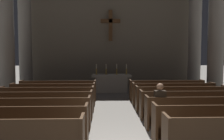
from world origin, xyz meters
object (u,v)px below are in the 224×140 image
at_px(pew_left_row_5, 47,99).
at_px(candlestick_inner_left, 106,71).
at_px(pew_left_row_6, 54,94).
at_px(pew_right_row_2, 223,122).
at_px(altar, 111,83).
at_px(pew_right_row_5, 181,98).
at_px(pew_right_row_3, 205,112).
at_px(pew_left_row_3, 29,113).
at_px(column_left_fourth, 25,39).
at_px(pew_left_row_4, 40,105).
at_px(column_right_fourth, 195,39).
at_px(candlestick_outer_left, 96,71).
at_px(lone_worshipper, 159,105).
at_px(column_right_third, 216,36).
at_px(pew_right_row_4, 191,104).
at_px(pew_left_row_2, 15,124).
at_px(candlestick_inner_right, 117,71).
at_px(pew_right_row_7, 166,90).
at_px(pew_right_row_6, 173,94).
at_px(pew_left_row_7, 59,90).
at_px(candlestick_outer_right, 126,71).
at_px(column_left_third, 6,35).

xyz_separation_m(pew_left_row_5, candlestick_inner_left, (2.21, 4.38, 0.71)).
height_order(pew_left_row_6, pew_right_row_2, same).
height_order(pew_right_row_2, altar, altar).
bearing_deg(pew_right_row_5, pew_right_row_3, -90.00).
xyz_separation_m(pew_left_row_3, column_left_fourth, (-2.56, 7.30, 2.57)).
distance_m(pew_left_row_4, column_right_fourth, 10.17).
height_order(pew_left_row_4, candlestick_inner_left, candlestick_inner_left).
distance_m(candlestick_outer_left, lone_worshipper, 6.72).
bearing_deg(column_right_fourth, altar, -170.21).
height_order(column_right_third, altar, column_right_third).
distance_m(pew_right_row_4, column_left_fourth, 10.17).
relative_size(pew_left_row_4, pew_right_row_3, 1.00).
xyz_separation_m(pew_left_row_2, candlestick_inner_right, (2.81, 7.45, 0.71)).
relative_size(altar, candlestick_outer_left, 3.78).
bearing_deg(pew_left_row_3, lone_worshipper, 0.60).
xyz_separation_m(pew_left_row_3, pew_right_row_7, (5.02, 4.09, 0.00)).
bearing_deg(pew_right_row_7, column_right_fourth, 51.43).
height_order(pew_right_row_4, pew_right_row_6, same).
xyz_separation_m(pew_left_row_4, altar, (2.51, 5.40, 0.06)).
xyz_separation_m(pew_left_row_7, pew_right_row_7, (5.02, 0.00, 0.00)).
bearing_deg(pew_right_row_7, pew_left_row_2, -134.48).
distance_m(pew_right_row_5, column_right_fourth, 6.38).
bearing_deg(pew_right_row_4, altar, 114.94).
xyz_separation_m(pew_left_row_3, lone_worshipper, (3.70, 0.04, 0.22)).
bearing_deg(candlestick_outer_left, altar, 0.00).
bearing_deg(pew_left_row_7, pew_left_row_4, -90.00).
xyz_separation_m(pew_right_row_7, candlestick_outer_right, (-1.66, 2.33, 0.71)).
xyz_separation_m(pew_right_row_5, altar, (-2.51, 4.38, 0.06)).
bearing_deg(column_left_third, pew_left_row_6, -31.57).
distance_m(column_right_third, candlestick_inner_left, 5.95).
bearing_deg(pew_left_row_7, pew_right_row_2, -45.52).
distance_m(pew_right_row_5, candlestick_outer_right, 4.74).
height_order(pew_left_row_6, pew_right_row_3, same).
distance_m(pew_right_row_6, candlestick_inner_right, 4.08).
bearing_deg(candlestick_outer_left, pew_right_row_4, -58.11).
relative_size(pew_left_row_7, column_right_third, 0.55).
bearing_deg(pew_right_row_6, pew_left_row_7, 168.49).
height_order(pew_left_row_4, lone_worshipper, lone_worshipper).
bearing_deg(candlestick_inner_right, pew_right_row_6, -56.62).
height_order(candlestick_inner_left, lone_worshipper, candlestick_inner_left).
bearing_deg(altar, pew_right_row_6, -53.19).
height_order(pew_right_row_7, candlestick_outer_left, candlestick_outer_left).
bearing_deg(candlestick_outer_left, pew_right_row_2, -65.71).
distance_m(pew_right_row_4, candlestick_inner_right, 5.88).
bearing_deg(pew_right_row_2, candlestick_outer_left, 114.29).
distance_m(pew_left_row_4, pew_left_row_5, 1.02).
relative_size(pew_right_row_2, candlestick_inner_left, 5.91).
height_order(pew_left_row_5, altar, altar).
height_order(candlestick_outer_left, lone_worshipper, candlestick_outer_left).
distance_m(pew_right_row_2, column_left_third, 9.80).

